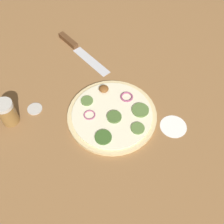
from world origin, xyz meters
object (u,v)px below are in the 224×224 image
pizza (112,114)px  knife (75,46)px  loose_cap (35,108)px  spice_jar (7,112)px

pizza → knife: (0.01, -0.33, -0.00)m
loose_cap → knife: bearing=-132.6°
knife → loose_cap: bearing=-60.8°
knife → loose_cap: knife is taller
pizza → knife: pizza is taller
knife → spice_jar: bearing=-68.0°
knife → spice_jar: (0.27, 0.23, 0.03)m
spice_jar → loose_cap: (-0.07, -0.01, -0.04)m
spice_jar → loose_cap: bearing=-169.5°
loose_cap → pizza: bearing=150.9°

